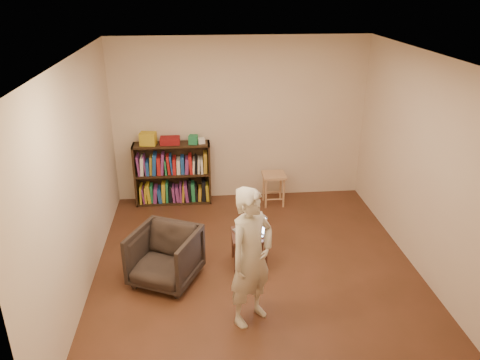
{
  "coord_description": "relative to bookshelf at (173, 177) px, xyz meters",
  "views": [
    {
      "loc": [
        -0.66,
        -4.88,
        3.35
      ],
      "look_at": [
        -0.18,
        0.35,
        1.09
      ],
      "focal_mm": 35.0,
      "sensor_mm": 36.0,
      "label": 1
    }
  ],
  "objects": [
    {
      "name": "floor",
      "position": [
        1.09,
        -2.09,
        -0.44
      ],
      "size": [
        4.5,
        4.5,
        0.0
      ],
      "primitive_type": "plane",
      "color": "#452716",
      "rests_on": "ground"
    },
    {
      "name": "ceiling",
      "position": [
        1.09,
        -2.09,
        2.16
      ],
      "size": [
        4.5,
        4.5,
        0.0
      ],
      "primitive_type": "plane",
      "color": "silver",
      "rests_on": "wall_back"
    },
    {
      "name": "wall_back",
      "position": [
        1.09,
        0.16,
        0.86
      ],
      "size": [
        4.0,
        0.0,
        4.0
      ],
      "primitive_type": "plane",
      "rotation": [
        1.57,
        0.0,
        0.0
      ],
      "color": "beige",
      "rests_on": "floor"
    },
    {
      "name": "wall_left",
      "position": [
        -0.91,
        -2.09,
        0.86
      ],
      "size": [
        0.0,
        4.5,
        4.5
      ],
      "primitive_type": "plane",
      "rotation": [
        1.57,
        0.0,
        1.57
      ],
      "color": "beige",
      "rests_on": "floor"
    },
    {
      "name": "wall_right",
      "position": [
        3.09,
        -2.09,
        0.86
      ],
      "size": [
        0.0,
        4.5,
        4.5
      ],
      "primitive_type": "plane",
      "rotation": [
        1.57,
        0.0,
        -1.57
      ],
      "color": "beige",
      "rests_on": "floor"
    },
    {
      "name": "bookshelf",
      "position": [
        0.0,
        0.0,
        0.0
      ],
      "size": [
        1.2,
        0.3,
        1.0
      ],
      "color": "black",
      "rests_on": "floor"
    },
    {
      "name": "box_yellow",
      "position": [
        -0.34,
        -0.03,
        0.66
      ],
      "size": [
        0.26,
        0.21,
        0.2
      ],
      "primitive_type": "cube",
      "rotation": [
        0.0,
        0.0,
        -0.16
      ],
      "color": "gold",
      "rests_on": "bookshelf"
    },
    {
      "name": "red_cloth",
      "position": [
        -0.01,
        -0.0,
        0.61
      ],
      "size": [
        0.3,
        0.22,
        0.1
      ],
      "primitive_type": "cube",
      "rotation": [
        0.0,
        0.0,
        0.0
      ],
      "color": "maroon",
      "rests_on": "bookshelf"
    },
    {
      "name": "box_green",
      "position": [
        0.35,
        -0.04,
        0.63
      ],
      "size": [
        0.15,
        0.15,
        0.13
      ],
      "primitive_type": "cube",
      "rotation": [
        0.0,
        0.0,
        -0.17
      ],
      "color": "#227F49",
      "rests_on": "bookshelf"
    },
    {
      "name": "box_white",
      "position": [
        0.47,
        -0.03,
        0.6
      ],
      "size": [
        0.12,
        0.12,
        0.08
      ],
      "primitive_type": "cube",
      "rotation": [
        0.0,
        0.0,
        0.19
      ],
      "color": "white",
      "rests_on": "bookshelf"
    },
    {
      "name": "stool",
      "position": [
        1.6,
        -0.23,
        -0.02
      ],
      "size": [
        0.36,
        0.36,
        0.52
      ],
      "color": "tan",
      "rests_on": "floor"
    },
    {
      "name": "armchair",
      "position": [
        -0.01,
        -2.2,
        -0.1
      ],
      "size": [
        0.96,
        0.97,
        0.67
      ],
      "primitive_type": "imported",
      "rotation": [
        0.0,
        0.0,
        -0.43
      ],
      "color": "#2D241E",
      "rests_on": "floor"
    },
    {
      "name": "side_table",
      "position": [
        1.01,
        -1.94,
        -0.07
      ],
      "size": [
        0.43,
        0.43,
        0.44
      ],
      "color": "#311B10",
      "rests_on": "floor"
    },
    {
      "name": "laptop",
      "position": [
        1.05,
        -1.92,
        0.06
      ],
      "size": [
        0.42,
        0.45,
        0.27
      ],
      "rotation": [
        0.0,
        0.0,
        -1.13
      ],
      "color": "silver",
      "rests_on": "side_table"
    },
    {
      "name": "person",
      "position": [
        0.92,
        -2.97,
        0.32
      ],
      "size": [
        0.66,
        0.63,
        1.53
      ],
      "primitive_type": "imported",
      "rotation": [
        0.0,
        0.0,
        0.69
      ],
      "color": "beige",
      "rests_on": "floor"
    }
  ]
}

